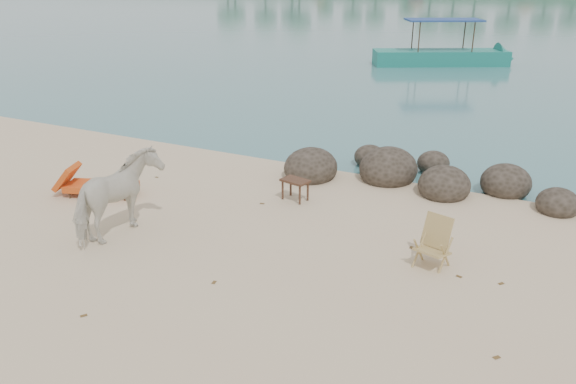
% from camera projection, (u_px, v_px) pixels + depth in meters
% --- Properties ---
extents(water, '(400.00, 400.00, 0.00)m').
position_uv_depth(water, '(551.00, 2.00, 83.45)').
color(water, '#36656D').
rests_on(water, ground).
extents(boulders, '(6.47, 3.03, 1.02)m').
position_uv_depth(boulders, '(408.00, 175.00, 13.05)').
color(boulders, black).
rests_on(boulders, ground).
extents(cow, '(0.84, 1.84, 1.55)m').
position_uv_depth(cow, '(119.00, 198.00, 10.29)').
color(cow, silver).
rests_on(cow, ground).
extents(side_table, '(0.64, 0.49, 0.47)m').
position_uv_depth(side_table, '(295.00, 191.00, 12.05)').
color(side_table, '#342014').
rests_on(side_table, ground).
extents(lounge_chair, '(2.02, 1.29, 0.57)m').
position_uv_depth(lounge_chair, '(101.00, 184.00, 12.31)').
color(lounge_chair, red).
rests_on(lounge_chair, ground).
extents(deck_chair, '(0.67, 0.71, 0.83)m').
position_uv_depth(deck_chair, '(433.00, 246.00, 9.29)').
color(deck_chair, tan).
rests_on(deck_chair, ground).
extents(boat_near, '(7.64, 5.11, 3.74)m').
position_uv_depth(boat_near, '(443.00, 27.00, 28.78)').
color(boat_near, '#19776A').
rests_on(boat_near, water).
extents(dead_leaves, '(8.53, 7.02, 0.00)m').
position_uv_depth(dead_leaves, '(247.00, 271.00, 9.33)').
color(dead_leaves, brown).
rests_on(dead_leaves, ground).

